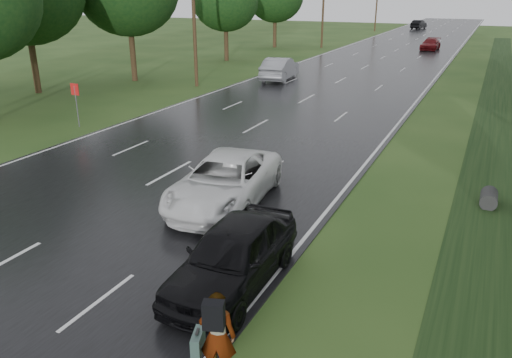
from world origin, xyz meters
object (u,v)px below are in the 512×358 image
object	(u,v)px
road_sign	(76,96)
white_pickup	(225,181)
pedestrian	(216,336)
dark_sedan	(233,255)
silver_sedan	(280,69)

from	to	relation	value
road_sign	white_pickup	xyz separation A→B (m)	(11.93, -5.70, -0.80)
pedestrian	dark_sedan	bearing A→B (deg)	-86.39
road_sign	white_pickup	size ratio (longest dim) A/B	0.40
road_sign	dark_sedan	bearing A→B (deg)	-34.59
road_sign	dark_sedan	distance (m)	17.63
white_pickup	dark_sedan	size ratio (longest dim) A/B	1.22
dark_sedan	silver_sedan	xyz separation A→B (m)	(-10.56, 28.18, 0.08)
pedestrian	silver_sedan	xyz separation A→B (m)	(-11.74, 31.10, -0.03)
white_pickup	pedestrian	bearing A→B (deg)	-70.25
pedestrian	silver_sedan	distance (m)	33.24
pedestrian	silver_sedan	world-z (taller)	pedestrian
white_pickup	dark_sedan	bearing A→B (deg)	-66.82
road_sign	dark_sedan	xyz separation A→B (m)	(14.50, -10.00, -0.80)
white_pickup	silver_sedan	world-z (taller)	silver_sedan
pedestrian	white_pickup	xyz separation A→B (m)	(-3.76, 7.21, -0.12)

